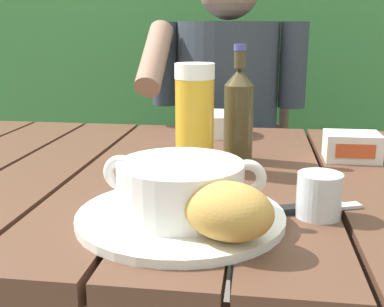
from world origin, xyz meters
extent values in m
cube|color=#523325|center=(-0.30, 0.00, 0.74)|extent=(0.14, 0.85, 0.04)
cube|color=#523325|center=(-0.15, 0.00, 0.74)|extent=(0.14, 0.85, 0.04)
cube|color=#523325|center=(0.00, 0.00, 0.74)|extent=(0.14, 0.85, 0.04)
cube|color=#523325|center=(0.15, 0.00, 0.74)|extent=(0.14, 0.85, 0.04)
cube|color=#523325|center=(0.30, 0.00, 0.74)|extent=(0.14, 0.85, 0.04)
cube|color=#523325|center=(0.00, 0.39, 0.68)|extent=(1.30, 0.03, 0.08)
cube|color=#523325|center=(-0.63, 0.38, 0.36)|extent=(0.06, 0.06, 0.72)
cube|color=#39793C|center=(0.00, 1.58, 0.83)|extent=(3.57, 0.60, 1.67)
cylinder|color=#4B3C2E|center=(0.20, 0.59, 0.22)|extent=(0.04, 0.04, 0.45)
cylinder|color=#4B3C2E|center=(-0.19, 0.59, 0.22)|extent=(0.04, 0.04, 0.45)
cylinder|color=#4B3C2E|center=(0.20, 1.02, 0.22)|extent=(0.04, 0.04, 0.45)
cylinder|color=#4B3C2E|center=(-0.19, 1.02, 0.22)|extent=(0.04, 0.04, 0.45)
cube|color=#4B3C2E|center=(0.00, 0.80, 0.46)|extent=(0.43, 0.47, 0.02)
cylinder|color=#4B3C2E|center=(0.20, 1.02, 0.71)|extent=(0.04, 0.04, 0.53)
cylinder|color=#4B3C2E|center=(-0.19, 1.02, 0.71)|extent=(0.04, 0.04, 0.53)
cube|color=#4B3C2E|center=(0.00, 1.02, 0.63)|extent=(0.39, 0.02, 0.04)
cube|color=#4B3C2E|center=(0.00, 1.02, 0.77)|extent=(0.39, 0.02, 0.04)
cube|color=#4B3C2E|center=(0.00, 1.02, 0.90)|extent=(0.39, 0.02, 0.04)
cylinder|color=#303842|center=(0.09, 0.50, 0.23)|extent=(0.11, 0.11, 0.45)
cylinder|color=#303842|center=(0.09, 0.60, 0.51)|extent=(0.13, 0.40, 0.13)
cylinder|color=#303842|center=(-0.08, 0.50, 0.23)|extent=(0.11, 0.11, 0.45)
cylinder|color=#303842|center=(-0.08, 0.60, 0.51)|extent=(0.13, 0.40, 0.13)
cylinder|color=#303842|center=(0.00, 0.70, 0.77)|extent=(0.32, 0.32, 0.52)
cylinder|color=#303842|center=(0.20, 0.68, 0.90)|extent=(0.08, 0.08, 0.26)
cylinder|color=#303842|center=(-0.20, 0.68, 0.90)|extent=(0.08, 0.08, 0.26)
cylinder|color=#936F5B|center=(-0.20, 0.52, 0.93)|extent=(0.07, 0.25, 0.21)
cylinder|color=white|center=(0.00, -0.24, 0.76)|extent=(0.29, 0.29, 0.01)
cylinder|color=white|center=(0.00, -0.24, 0.80)|extent=(0.17, 0.17, 0.07)
cylinder|color=#A44620|center=(0.00, -0.24, 0.82)|extent=(0.15, 0.15, 0.01)
torus|color=white|center=(-0.08, -0.24, 0.82)|extent=(0.05, 0.01, 0.05)
torus|color=white|center=(0.09, -0.24, 0.82)|extent=(0.05, 0.01, 0.05)
ellipsoid|color=#BE8F43|center=(0.07, -0.32, 0.80)|extent=(0.13, 0.12, 0.07)
cylinder|color=gold|center=(-0.01, 0.01, 0.84)|extent=(0.07, 0.07, 0.17)
cylinder|color=white|center=(-0.01, 0.01, 0.94)|extent=(0.07, 0.07, 0.03)
cylinder|color=#433920|center=(0.06, 0.09, 0.83)|extent=(0.06, 0.06, 0.15)
cone|color=#433920|center=(0.06, 0.09, 0.92)|extent=(0.06, 0.06, 0.03)
cylinder|color=#433920|center=(0.06, 0.09, 0.95)|extent=(0.02, 0.02, 0.03)
cylinder|color=#434498|center=(0.06, 0.09, 0.98)|extent=(0.02, 0.02, 0.01)
cylinder|color=silver|center=(0.19, -0.20, 0.79)|extent=(0.06, 0.06, 0.06)
cube|color=white|center=(0.29, 0.12, 0.78)|extent=(0.11, 0.08, 0.05)
cube|color=#CF4E26|center=(0.29, 0.08, 0.78)|extent=(0.07, 0.00, 0.03)
cube|color=silver|center=(0.20, -0.17, 0.76)|extent=(0.12, 0.06, 0.00)
cube|color=black|center=(0.14, -0.20, 0.76)|extent=(0.07, 0.04, 0.01)
cylinder|color=white|center=(0.00, 0.33, 0.78)|extent=(0.14, 0.14, 0.05)
camera|label=1|loc=(0.10, -0.86, 1.01)|focal=45.47mm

